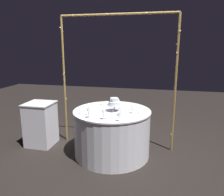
{
  "coord_description": "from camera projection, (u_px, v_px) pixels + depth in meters",
  "views": [
    {
      "loc": [
        0.77,
        -3.36,
        1.79
      ],
      "look_at": [
        0.0,
        0.0,
        0.98
      ],
      "focal_mm": 35.57,
      "sensor_mm": 36.0,
      "label": 1
    }
  ],
  "objects": [
    {
      "name": "ground_plane",
      "position": [
        112.0,
        154.0,
        3.77
      ],
      "size": [
        12.0,
        12.0,
        0.0
      ],
      "primitive_type": "plane",
      "color": "black"
    },
    {
      "name": "decorative_arch",
      "position": [
        117.0,
        63.0,
        3.78
      ],
      "size": [
        2.03,
        0.06,
        2.31
      ],
      "color": "olive",
      "rests_on": "ground"
    },
    {
      "name": "main_table",
      "position": [
        112.0,
        133.0,
        3.68
      ],
      "size": [
        1.26,
        1.26,
        0.77
      ],
      "color": "white",
      "rests_on": "ground"
    },
    {
      "name": "side_table",
      "position": [
        41.0,
        124.0,
        4.06
      ],
      "size": [
        0.49,
        0.49,
        0.8
      ],
      "color": "white",
      "rests_on": "ground"
    },
    {
      "name": "tiered_cake",
      "position": [
        114.0,
        103.0,
        3.52
      ],
      "size": [
        0.22,
        0.22,
        0.22
      ],
      "color": "silver",
      "rests_on": "main_table"
    },
    {
      "name": "wine_glass_0",
      "position": [
        118.0,
        100.0,
        3.8
      ],
      "size": [
        0.06,
        0.06,
        0.15
      ],
      "color": "silver",
      "rests_on": "main_table"
    },
    {
      "name": "wine_glass_1",
      "position": [
        89.0,
        109.0,
        3.19
      ],
      "size": [
        0.06,
        0.06,
        0.17
      ],
      "color": "silver",
      "rests_on": "main_table"
    },
    {
      "name": "wine_glass_2",
      "position": [
        120.0,
        108.0,
        3.3
      ],
      "size": [
        0.06,
        0.06,
        0.16
      ],
      "color": "silver",
      "rests_on": "main_table"
    },
    {
      "name": "wine_glass_3",
      "position": [
        103.0,
        111.0,
        3.12
      ],
      "size": [
        0.06,
        0.06,
        0.17
      ],
      "color": "silver",
      "rests_on": "main_table"
    },
    {
      "name": "wine_glass_4",
      "position": [
        119.0,
        114.0,
        3.05
      ],
      "size": [
        0.06,
        0.06,
        0.14
      ],
      "color": "silver",
      "rests_on": "main_table"
    },
    {
      "name": "wine_glass_5",
      "position": [
        132.0,
        107.0,
        3.41
      ],
      "size": [
        0.06,
        0.06,
        0.14
      ],
      "color": "silver",
      "rests_on": "main_table"
    },
    {
      "name": "rose_petal_0",
      "position": [
        114.0,
        102.0,
        4.11
      ],
      "size": [
        0.03,
        0.04,
        0.0
      ],
      "primitive_type": "ellipsoid",
      "rotation": [
        0.0,
        0.0,
        5.28
      ],
      "color": "red",
      "rests_on": "main_table"
    },
    {
      "name": "rose_petal_1",
      "position": [
        79.0,
        113.0,
        3.44
      ],
      "size": [
        0.03,
        0.02,
        0.0
      ],
      "primitive_type": "ellipsoid",
      "rotation": [
        0.0,
        0.0,
        3.24
      ],
      "color": "red",
      "rests_on": "main_table"
    },
    {
      "name": "rose_petal_2",
      "position": [
        86.0,
        115.0,
        3.35
      ],
      "size": [
        0.04,
        0.03,
        0.0
      ],
      "primitive_type": "ellipsoid",
      "rotation": [
        0.0,
        0.0,
        0.18
      ],
      "color": "red",
      "rests_on": "main_table"
    },
    {
      "name": "rose_petal_3",
      "position": [
        138.0,
        113.0,
        3.44
      ],
      "size": [
        0.04,
        0.04,
        0.0
      ],
      "primitive_type": "ellipsoid",
      "rotation": [
        0.0,
        0.0,
        3.57
      ],
      "color": "red",
      "rests_on": "main_table"
    },
    {
      "name": "rose_petal_4",
      "position": [
        117.0,
        103.0,
        4.05
      ],
      "size": [
        0.03,
        0.04,
        0.0
      ],
      "primitive_type": "ellipsoid",
      "rotation": [
        0.0,
        0.0,
        1.37
      ],
      "color": "red",
      "rests_on": "main_table"
    },
    {
      "name": "rose_petal_5",
      "position": [
        122.0,
        110.0,
        3.62
      ],
      "size": [
        0.03,
        0.04,
        0.0
      ],
      "primitive_type": "ellipsoid",
      "rotation": [
        0.0,
        0.0,
        5.26
      ],
      "color": "red",
      "rests_on": "main_table"
    },
    {
      "name": "rose_petal_6",
      "position": [
        101.0,
        105.0,
        3.93
      ],
      "size": [
        0.04,
        0.04,
        0.0
      ],
      "primitive_type": "ellipsoid",
      "rotation": [
        0.0,
        0.0,
        1.1
      ],
      "color": "red",
      "rests_on": "main_table"
    },
    {
      "name": "rose_petal_7",
      "position": [
        83.0,
        106.0,
        3.83
      ],
      "size": [
        0.04,
        0.03,
        0.0
      ],
      "primitive_type": "ellipsoid",
      "rotation": [
        0.0,
        0.0,
        3.33
      ],
      "color": "red",
      "rests_on": "main_table"
    },
    {
      "name": "rose_petal_8",
      "position": [
        104.0,
        111.0,
        3.54
      ],
      "size": [
        0.04,
        0.04,
        0.0
      ],
      "primitive_type": "ellipsoid",
      "rotation": [
        0.0,
        0.0,
        0.73
      ],
      "color": "red",
      "rests_on": "main_table"
    },
    {
      "name": "rose_petal_9",
      "position": [
        130.0,
        110.0,
        3.63
      ],
      "size": [
        0.02,
        0.03,
        0.0
      ],
      "primitive_type": "ellipsoid",
      "rotation": [
        0.0,
        0.0,
        4.43
      ],
      "color": "red",
      "rests_on": "main_table"
    },
    {
      "name": "rose_petal_10",
      "position": [
        105.0,
        118.0,
        3.19
      ],
      "size": [
        0.03,
        0.03,
        0.0
      ],
      "primitive_type": "ellipsoid",
      "rotation": [
        0.0,
        0.0,
        3.33
      ],
      "color": "red",
      "rests_on": "main_table"
    },
    {
      "name": "rose_petal_11",
      "position": [
        114.0,
        107.0,
        3.78
      ],
      "size": [
        0.03,
        0.03,
        0.0
      ],
      "primitive_type": "ellipsoid",
      "rotation": [
        0.0,
        0.0,
        5.82
      ],
      "color": "red",
      "rests_on": "main_table"
    },
    {
      "name": "rose_petal_12",
      "position": [
        107.0,
        115.0,
        3.36
      ],
      "size": [
        0.03,
        0.03,
        0.0
      ],
      "primitive_type": "ellipsoid",
      "rotation": [
        0.0,
        0.0,
        0.41
      ],
      "color": "red",
      "rests_on": "main_table"
    }
  ]
}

